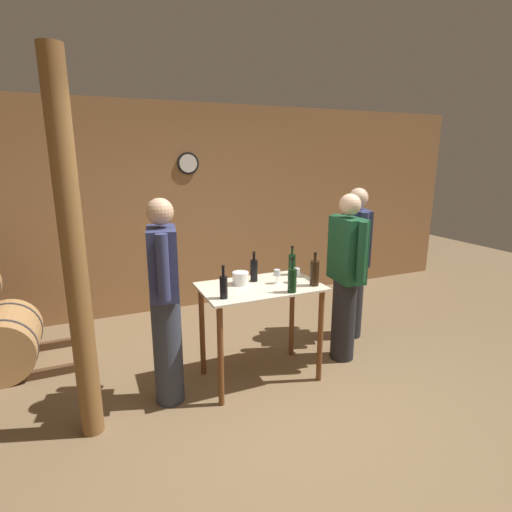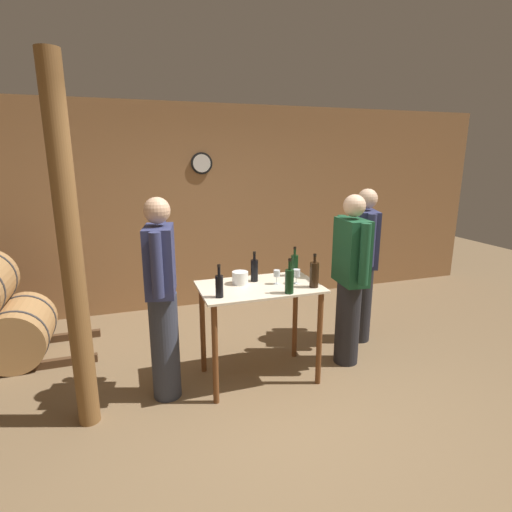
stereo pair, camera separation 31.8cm
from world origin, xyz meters
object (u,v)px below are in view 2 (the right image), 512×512
(wine_bottle_left, at_px, (254,270))
(person_visitor_with_scarf, at_px, (162,296))
(wine_bottle_right, at_px, (294,265))
(wine_bottle_far_right, at_px, (314,274))
(person_visitor_bearded, at_px, (350,277))
(person_host, at_px, (363,263))
(ice_bucket, at_px, (240,278))
(wooden_post, at_px, (71,255))
(wine_bottle_far_left, at_px, (219,285))
(wine_bottle_center, at_px, (289,281))
(wine_glass_near_center, at_px, (296,274))
(wine_glass_near_left, at_px, (277,274))

(wine_bottle_left, height_order, person_visitor_with_scarf, person_visitor_with_scarf)
(wine_bottle_right, xyz_separation_m, person_visitor_with_scarf, (-1.28, -0.22, -0.10))
(wine_bottle_far_right, relative_size, person_visitor_with_scarf, 0.17)
(person_visitor_bearded, bearing_deg, wine_bottle_right, 160.11)
(wine_bottle_left, distance_m, person_host, 1.37)
(person_host, distance_m, person_visitor_bearded, 0.58)
(wine_bottle_far_right, distance_m, ice_bucket, 0.66)
(wooden_post, xyz_separation_m, wine_bottle_left, (1.48, 0.34, -0.33))
(ice_bucket, bearing_deg, person_host, 11.61)
(person_host, bearing_deg, wine_bottle_left, -168.63)
(wine_bottle_far_left, bearing_deg, wine_bottle_right, 24.01)
(wine_bottle_far_right, bearing_deg, ice_bucket, 153.76)
(wine_bottle_left, distance_m, wine_bottle_right, 0.42)
(person_visitor_with_scarf, xyz_separation_m, person_visitor_bearded, (1.79, 0.04, -0.02))
(wine_bottle_far_left, xyz_separation_m, ice_bucket, (0.26, 0.29, -0.05))
(person_host, height_order, person_visitor_with_scarf, person_visitor_with_scarf)
(wine_bottle_center, height_order, wine_bottle_far_right, wine_bottle_far_right)
(wine_bottle_left, relative_size, person_host, 0.17)
(person_visitor_bearded, bearing_deg, wine_bottle_far_left, -172.12)
(wine_bottle_far_right, bearing_deg, person_visitor_bearded, 21.56)
(wine_bottle_far_right, relative_size, wine_glass_near_center, 2.26)
(wine_bottle_right, bearing_deg, wine_bottle_far_right, -86.36)
(wine_bottle_right, distance_m, ice_bucket, 0.58)
(wine_bottle_far_right, distance_m, person_host, 1.08)
(wooden_post, bearing_deg, person_visitor_with_scarf, 14.65)
(wine_bottle_far_left, distance_m, wine_bottle_left, 0.52)
(wooden_post, bearing_deg, wine_bottle_center, -2.52)
(wine_bottle_far_left, height_order, wine_glass_near_left, wine_bottle_far_left)
(wine_bottle_left, height_order, ice_bucket, wine_bottle_left)
(wine_bottle_right, relative_size, person_visitor_with_scarf, 0.17)
(wine_bottle_far_left, distance_m, wine_bottle_right, 0.91)
(wine_bottle_far_right, relative_size, person_visitor_bearded, 0.18)
(wine_bottle_right, distance_m, person_host, 0.95)
(ice_bucket, bearing_deg, wine_glass_near_center, -17.52)
(wine_bottle_far_right, height_order, person_visitor_bearded, person_visitor_bearded)
(wine_bottle_far_left, relative_size, person_visitor_bearded, 0.16)
(wine_bottle_far_right, xyz_separation_m, person_visitor_with_scarf, (-1.30, 0.16, -0.11))
(wine_glass_near_center, bearing_deg, person_visitor_bearded, 5.02)
(wine_bottle_center, relative_size, wine_bottle_far_right, 1.00)
(wine_glass_near_left, bearing_deg, wine_bottle_far_left, -162.56)
(person_host, bearing_deg, ice_bucket, -168.39)
(wine_glass_near_center, bearing_deg, wine_bottle_center, -126.28)
(wine_bottle_far_left, bearing_deg, wine_bottle_far_right, -0.44)
(wine_bottle_right, bearing_deg, wine_bottle_left, -173.69)
(wooden_post, relative_size, person_visitor_with_scarf, 1.56)
(wine_bottle_far_left, xyz_separation_m, wine_glass_near_center, (0.74, 0.13, -0.01))
(wine_bottle_center, bearing_deg, wine_bottle_right, 61.64)
(wooden_post, bearing_deg, person_host, 12.13)
(wine_glass_near_center, bearing_deg, wooden_post, -175.37)
(wooden_post, distance_m, person_visitor_with_scarf, 0.78)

